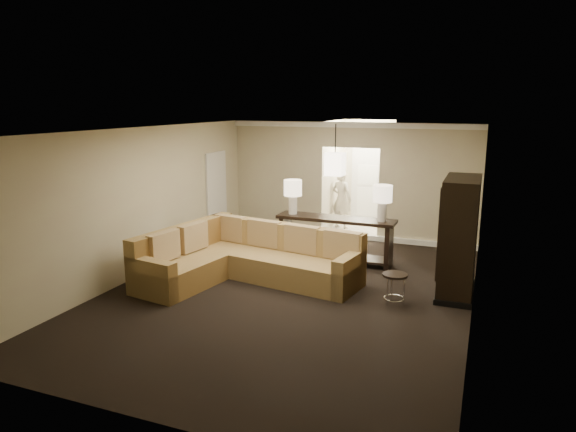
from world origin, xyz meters
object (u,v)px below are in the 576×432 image
at_px(coffee_table, 284,261).
at_px(console_table, 335,235).
at_px(drink_table, 395,282).
at_px(person, 342,196).
at_px(armoire, 458,239).
at_px(sectional_sofa, 244,259).

height_order(coffee_table, console_table, console_table).
bearing_deg(drink_table, console_table, 129.92).
xyz_separation_m(console_table, person, (-0.69, 2.93, 0.29)).
bearing_deg(armoire, person, 128.72).
xyz_separation_m(console_table, drink_table, (1.55, -1.85, -0.19)).
bearing_deg(sectional_sofa, drink_table, 6.21).
bearing_deg(console_table, coffee_table, -126.04).
distance_m(sectional_sofa, drink_table, 2.82).
bearing_deg(drink_table, person, 115.10).
relative_size(sectional_sofa, person, 2.20).
xyz_separation_m(sectional_sofa, armoire, (3.71, 0.70, 0.57)).
relative_size(drink_table, person, 0.30).
height_order(coffee_table, armoire, armoire).
bearing_deg(drink_table, sectional_sofa, 176.70).
bearing_deg(drink_table, coffee_table, 159.57).
xyz_separation_m(coffee_table, console_table, (0.74, 1.00, 0.35)).
height_order(armoire, person, armoire).
bearing_deg(console_table, sectional_sofa, -126.13).
bearing_deg(armoire, console_table, 158.04).
relative_size(armoire, person, 1.19).
distance_m(coffee_table, armoire, 3.28).
distance_m(coffee_table, person, 3.98).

